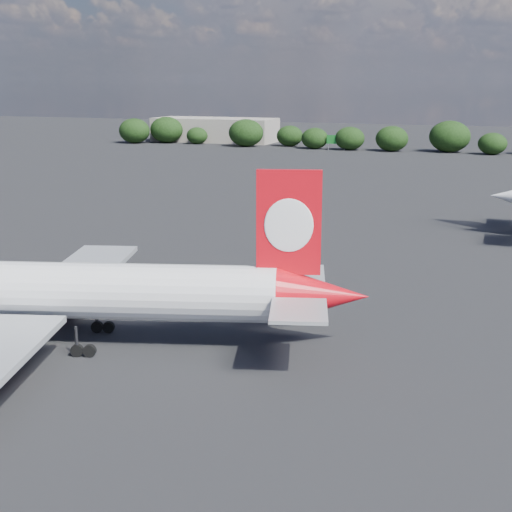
% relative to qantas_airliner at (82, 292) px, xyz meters
% --- Properties ---
extents(ground, '(500.00, 500.00, 0.00)m').
position_rel_qantas_airliner_xyz_m(ground, '(-2.01, 50.57, -4.39)').
color(ground, black).
rests_on(ground, ground).
extents(qantas_airliner, '(43.50, 41.70, 14.41)m').
position_rel_qantas_airliner_xyz_m(qantas_airliner, '(0.00, 0.00, 0.00)').
color(qantas_airliner, silver).
rests_on(qantas_airliner, ground).
extents(terminal_building, '(42.00, 16.00, 8.00)m').
position_rel_qantas_airliner_xyz_m(terminal_building, '(-67.01, 182.57, -0.39)').
color(terminal_building, gray).
rests_on(terminal_building, ground).
extents(highway_sign, '(6.00, 0.30, 4.50)m').
position_rel_qantas_airliner_xyz_m(highway_sign, '(-20.01, 166.57, -1.26)').
color(highway_sign, '#156A20').
rests_on(highway_sign, ground).
extents(billboard_yellow, '(5.00, 0.30, 5.50)m').
position_rel_qantas_airliner_xyz_m(billboard_yellow, '(9.99, 172.57, -0.52)').
color(billboard_yellow, gold).
rests_on(billboard_yellow, ground).
extents(horizon_treeline, '(203.08, 15.64, 9.23)m').
position_rel_qantas_airliner_xyz_m(horizon_treeline, '(0.40, 170.76, -0.42)').
color(horizon_treeline, black).
rests_on(horizon_treeline, ground).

